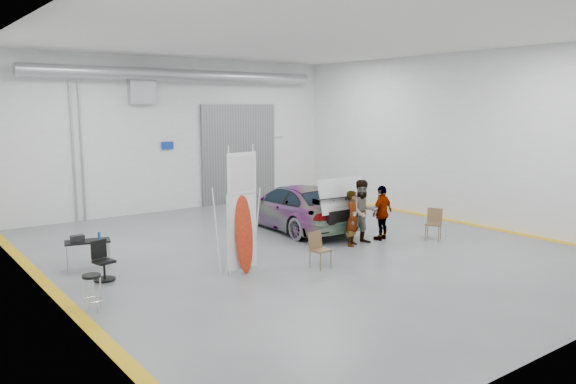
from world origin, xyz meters
TOP-DOWN VIEW (x-y plane):
  - ground at (0.00, 0.00)m, footprint 16.00×16.00m
  - room_shell at (0.24, 2.22)m, footprint 14.02×16.18m
  - sedan_car at (1.47, 2.31)m, footprint 2.40×5.30m
  - person_a at (1.45, -0.59)m, footprint 0.72×0.66m
  - person_b at (1.86, -0.59)m, footprint 1.12×0.97m
  - person_c at (2.69, -0.59)m, footprint 1.05×0.60m
  - surfboard_display at (-2.68, -1.00)m, footprint 0.91×0.31m
  - folding_chair_near at (-0.85, -1.83)m, footprint 0.48×0.49m
  - folding_chair_far at (3.95, -1.56)m, footprint 0.61×0.74m
  - shop_stool at (-6.53, -1.41)m, footprint 0.39×0.39m
  - work_table at (-5.66, 1.83)m, footprint 1.22×0.82m
  - office_chair at (-5.65, 0.51)m, footprint 0.50×0.52m
  - trunk_lid at (1.47, -0.04)m, footprint 1.76×1.07m

SIDE VIEW (x-z plane):
  - ground at x=0.00m, z-range 0.00..0.00m
  - folding_chair_near at x=-0.85m, z-range -0.18..0.76m
  - folding_chair_far at x=3.95m, z-range -0.18..0.79m
  - shop_stool at x=-6.53m, z-range 0.00..0.77m
  - office_chair at x=-5.65m, z-range -0.06..0.89m
  - work_table at x=-5.66m, z-range 0.25..1.15m
  - sedan_car at x=1.47m, z-range 0.00..1.51m
  - person_a at x=1.45m, z-range 0.00..1.66m
  - person_c at x=2.69m, z-range 0.00..1.71m
  - person_b at x=1.86m, z-range 0.00..1.95m
  - surfboard_display at x=-2.68m, z-range -0.30..2.90m
  - trunk_lid at x=1.47m, z-range 1.51..1.55m
  - room_shell at x=0.24m, z-range 1.07..7.08m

